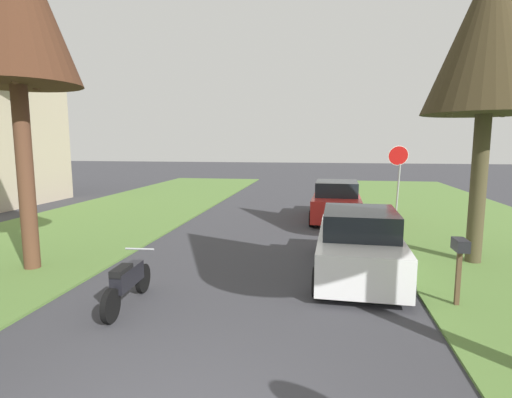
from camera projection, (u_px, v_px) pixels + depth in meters
stop_sign_far at (398, 166)px, 16.16m from camera, size 0.82×0.62×2.93m
street_tree_right_mid_a at (490, 36)px, 9.68m from camera, size 2.96×2.96×7.53m
parked_sedan_white at (359, 244)px, 9.49m from camera, size 2.08×4.46×1.57m
parked_sedan_red at (336, 202)px, 16.33m from camera, size 2.08×4.46×1.57m
parked_motorcycle at (127, 282)px, 7.65m from camera, size 0.60×2.05×0.97m
curbside_mailbox at (460, 253)px, 7.53m from camera, size 0.22×0.44×1.27m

